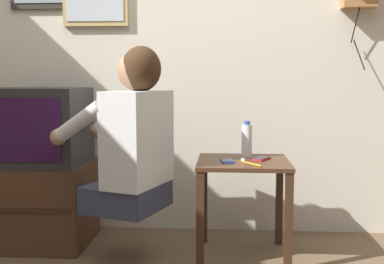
% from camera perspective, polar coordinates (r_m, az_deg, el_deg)
% --- Properties ---
extents(wall_back, '(6.80, 0.05, 2.55)m').
position_cam_1_polar(wall_back, '(3.15, -3.30, 11.53)').
color(wall_back, beige).
rests_on(wall_back, ground_plane).
extents(side_table, '(0.50, 0.49, 0.54)m').
position_cam_1_polar(side_table, '(2.68, 6.06, -5.78)').
color(side_table, '#422819').
rests_on(side_table, ground_plane).
extents(person, '(0.63, 0.57, 0.87)m').
position_cam_1_polar(person, '(2.55, -7.00, -0.55)').
color(person, '#2D3347').
rests_on(person, ground_plane).
extents(tv_stand, '(0.59, 0.50, 0.49)m').
position_cam_1_polar(tv_stand, '(3.05, -17.57, -8.06)').
color(tv_stand, '#422819').
rests_on(tv_stand, ground_plane).
extents(television, '(0.55, 0.47, 0.45)m').
position_cam_1_polar(television, '(2.96, -17.88, 0.69)').
color(television, '#232326').
rests_on(television, tv_stand).
extents(cell_phone_held, '(0.08, 0.13, 0.01)m').
position_cam_1_polar(cell_phone_held, '(2.60, 4.20, -3.44)').
color(cell_phone_held, navy).
rests_on(cell_phone_held, side_table).
extents(cell_phone_spare, '(0.11, 0.14, 0.01)m').
position_cam_1_polar(cell_phone_spare, '(2.69, 8.20, -3.15)').
color(cell_phone_spare, maroon).
rests_on(cell_phone_spare, side_table).
extents(water_bottle, '(0.06, 0.06, 0.21)m').
position_cam_1_polar(water_bottle, '(2.76, 6.52, -1.00)').
color(water_bottle, silver).
rests_on(water_bottle, side_table).
extents(toothbrush, '(0.10, 0.14, 0.02)m').
position_cam_1_polar(toothbrush, '(2.54, 6.86, -3.67)').
color(toothbrush, orange).
rests_on(toothbrush, side_table).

